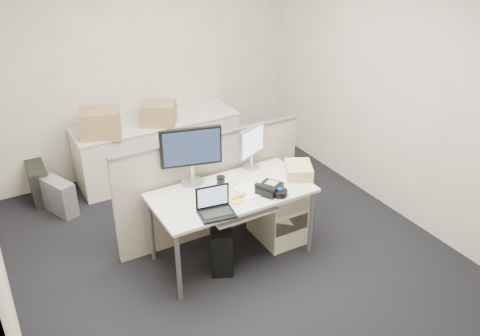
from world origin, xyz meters
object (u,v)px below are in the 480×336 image
monitor_main (191,156)px  desk_phone (270,189)px  desk (232,197)px  laptop (217,204)px

monitor_main → desk_phone: size_ratio=2.51×
desk → desk_phone: desk_phone is taller
monitor_main → laptop: (-0.05, -0.60, -0.17)m
monitor_main → laptop: monitor_main is taller
desk_phone → desk: bearing=119.8°
desk → laptop: laptop is taller
laptop → desk: bearing=51.5°
desk → desk_phone: size_ratio=6.56×
desk_phone → monitor_main: bearing=108.5°
monitor_main → desk: bearing=-37.2°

